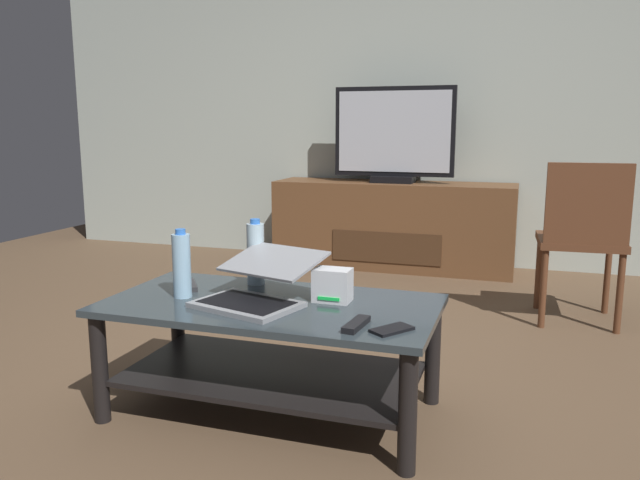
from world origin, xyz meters
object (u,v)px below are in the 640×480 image
at_px(media_cabinet, 393,225).
at_px(router_box, 332,285).
at_px(coffee_table, 271,336).
at_px(water_bottle_far, 256,253).
at_px(dining_chair, 582,234).
at_px(cell_phone, 392,329).
at_px(television, 394,137).
at_px(soundbar_remote, 190,285).
at_px(laptop, 258,286).
at_px(water_bottle_near, 182,265).
at_px(tv_remote, 356,324).

xyz_separation_m(media_cabinet, router_box, (0.29, -2.53, 0.17)).
height_order(coffee_table, water_bottle_far, water_bottle_far).
bearing_deg(dining_chair, cell_phone, -111.96).
relative_size(coffee_table, television, 1.36).
xyz_separation_m(dining_chair, soundbar_remote, (-1.58, -1.43, -0.06)).
bearing_deg(cell_phone, television, 137.50).
relative_size(water_bottle_far, cell_phone, 1.95).
bearing_deg(laptop, coffee_table, 34.04).
distance_m(laptop, water_bottle_far, 0.30).
relative_size(water_bottle_near, soundbar_remote, 1.65).
height_order(water_bottle_near, tv_remote, water_bottle_near).
relative_size(dining_chair, cell_phone, 6.42).
bearing_deg(router_box, laptop, -156.84).
bearing_deg(dining_chair, tv_remote, -115.29).
distance_m(router_box, tv_remote, 0.32).
bearing_deg(media_cabinet, tv_remote, -80.75).
height_order(dining_chair, laptop, dining_chair).
xyz_separation_m(media_cabinet, soundbar_remote, (-0.32, -2.52, 0.12)).
distance_m(coffee_table, soundbar_remote, 0.43).
bearing_deg(water_bottle_near, cell_phone, -9.86).
distance_m(media_cabinet, cell_phone, 2.86).
relative_size(coffee_table, water_bottle_near, 4.68).
bearing_deg(water_bottle_far, laptop, -64.64).
distance_m(router_box, water_bottle_near, 0.58).
bearing_deg(laptop, tv_remote, -20.95).
distance_m(dining_chair, soundbar_remote, 2.13).
relative_size(cell_phone, soundbar_remote, 0.88).
xyz_separation_m(dining_chair, tv_remote, (-0.81, -1.71, -0.06)).
bearing_deg(dining_chair, water_bottle_near, -134.48).
relative_size(dining_chair, router_box, 6.51).
height_order(laptop, water_bottle_far, water_bottle_far).
xyz_separation_m(coffee_table, soundbar_remote, (-0.39, 0.09, 0.14)).
bearing_deg(water_bottle_near, media_cabinet, 84.16).
relative_size(water_bottle_far, soundbar_remote, 1.71).
distance_m(tv_remote, soundbar_remote, 0.82).
xyz_separation_m(media_cabinet, laptop, (0.04, -2.64, 0.17)).
xyz_separation_m(coffee_table, tv_remote, (0.38, -0.19, 0.14)).
relative_size(water_bottle_near, tv_remote, 1.65).
xyz_separation_m(media_cabinet, tv_remote, (0.46, -2.80, 0.12)).
relative_size(dining_chair, laptop, 1.80).
height_order(dining_chair, soundbar_remote, dining_chair).
relative_size(dining_chair, water_bottle_near, 3.39).
height_order(media_cabinet, cell_phone, media_cabinet).
relative_size(laptop, water_bottle_near, 1.88).
relative_size(dining_chair, soundbar_remote, 5.62).
height_order(television, soundbar_remote, television).
bearing_deg(dining_chair, coffee_table, -127.96).
bearing_deg(coffee_table, water_bottle_near, -173.18).
bearing_deg(television, soundbar_remote, -97.21).
height_order(television, water_bottle_far, television).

